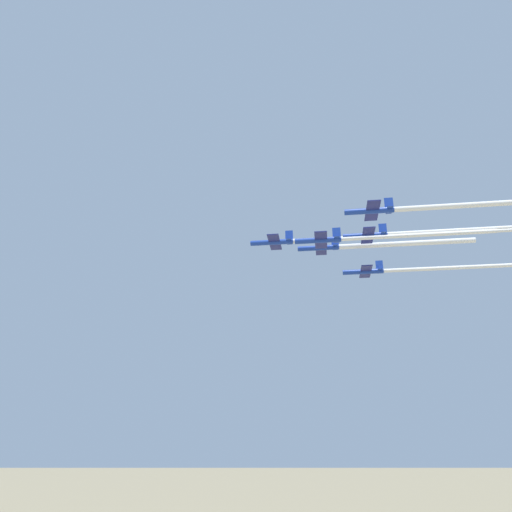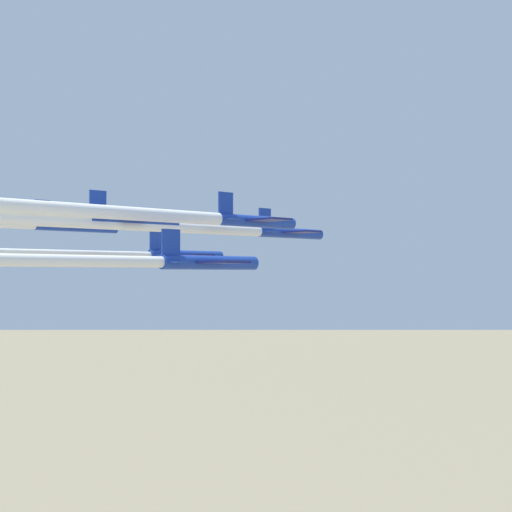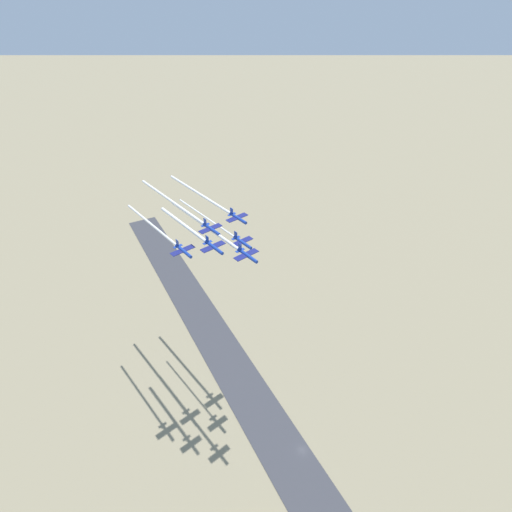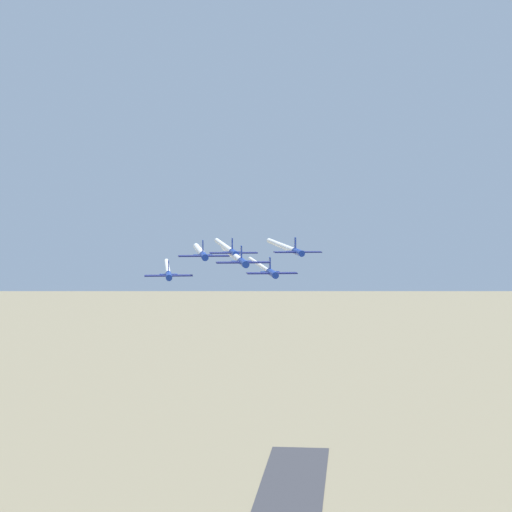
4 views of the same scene
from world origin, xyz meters
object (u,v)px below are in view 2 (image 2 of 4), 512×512
jet_0 (288,233)px  jet_2 (254,221)px  jet_1 (184,255)px  jet_5 (207,262)px  jet_3 (74,226)px  jet_4 (131,220)px

jet_0 → jet_2: bearing=-59.5°
jet_1 → jet_5: size_ratio=1.00×
jet_2 → jet_5: bearing=-59.5°
jet_0 → jet_5: bearing=-59.5°
jet_5 → jet_3: bearing=180.0°
jet_0 → jet_4: (18.68, -13.15, 0.47)m
jet_2 → jet_4: (5.47, -12.07, -0.09)m
jet_0 → jet_4: 22.85m
jet_0 → jet_3: jet_3 is taller
jet_1 → jet_5: jet_1 is taller
jet_2 → jet_5: 14.07m
jet_3 → jet_0: bearing=59.5°
jet_1 → jet_2: 13.88m
jet_1 → jet_2: bearing=-0.0°
jet_1 → jet_2: (7.73, 10.99, 3.49)m
jet_3 → jet_5: (15.47, 21.98, -4.72)m
jet_1 → jet_2: size_ratio=1.00×
jet_2 → jet_1: bearing=180.0°
jet_2 → jet_5: size_ratio=1.00×
jet_1 → jet_5: 23.20m
jet_0 → jet_2: (13.21, -1.08, 0.56)m
jet_2 → jet_4: jet_2 is taller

